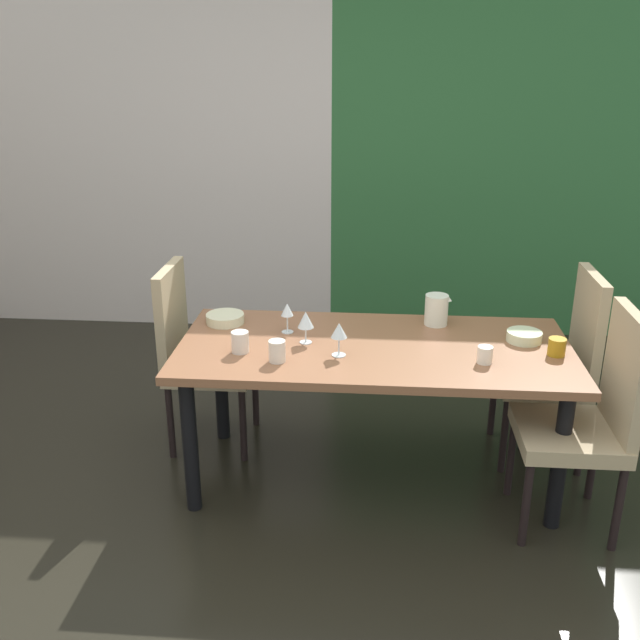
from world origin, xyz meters
The scene contains 17 objects.
ground_plane centered at (0.00, 0.00, -0.01)m, with size 6.25×5.42×0.02m, color black.
back_panel_interior centered at (-1.52, 2.66, 1.37)m, with size 3.20×0.10×2.74m, color silver.
garden_window_panel centered at (1.60, 2.66, 1.37)m, with size 3.04×0.10×2.74m, color #2F6536.
dining_table centered at (0.42, 0.58, 0.63)m, with size 1.84×0.86×0.71m.
chair_right_far centered at (1.36, 0.87, 0.54)m, with size 0.44×0.44×1.00m.
chair_left_far centered at (-0.51, 0.87, 0.54)m, with size 0.45×0.44×0.98m.
chair_right_near centered at (1.36, 0.29, 0.55)m, with size 0.44×0.44×1.01m.
wine_glass_north centered at (0.10, 0.58, 0.83)m, with size 0.08×0.08×0.16m.
wine_glass_near_window centered at (-0.01, 0.71, 0.82)m, with size 0.06×0.06×0.15m.
wine_glass_left centered at (0.26, 0.45, 0.83)m, with size 0.07×0.07×0.16m.
serving_bowl_center centered at (-0.34, 0.81, 0.74)m, with size 0.19×0.19×0.05m, color beige.
serving_bowl_near_shelf centered at (1.13, 0.69, 0.74)m, with size 0.17×0.17×0.05m, color beige.
cup_west centered at (0.91, 0.42, 0.75)m, with size 0.07×0.07×0.08m, color white.
cup_east centered at (1.24, 0.53, 0.75)m, with size 0.08×0.08×0.08m, color #B38318.
cup_right centered at (-0.01, 0.36, 0.76)m, with size 0.08×0.08×0.10m, color silver.
cup_corner centered at (-0.19, 0.45, 0.76)m, with size 0.08×0.08×0.10m, color silver.
pitcher_south centered at (0.73, 0.88, 0.79)m, with size 0.13×0.12×0.16m.
Camera 1 is at (0.42, -2.51, 2.00)m, focal length 40.00 mm.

